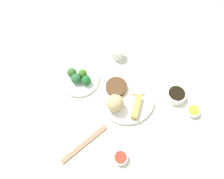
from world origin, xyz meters
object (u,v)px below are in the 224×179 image
main_plate (126,99)px  sauce_ramekin_sweet_and_sour (120,158)px  soy_sauce_bowl (176,95)px  teacup (117,53)px  broccoli_plate (80,80)px  sauce_ramekin_hot_mustard (193,111)px  chopsticks_pair (84,144)px

main_plate → sauce_ramekin_sweet_and_sour: bearing=101.4°
soy_sauce_bowl → teacup: 0.37m
main_plate → teacup: 0.26m
teacup → soy_sauce_bowl: bearing=156.6°
sauce_ramekin_sweet_and_sour → teacup: size_ratio=0.95×
broccoli_plate → main_plate: bearing=173.0°
main_plate → broccoli_plate: 0.25m
main_plate → sauce_ramekin_hot_mustard: bearing=-174.3°
main_plate → chopsticks_pair: size_ratio=1.13×
sauce_ramekin_hot_mustard → chopsticks_pair: 0.51m
sauce_ramekin_sweet_and_sour → sauce_ramekin_hot_mustard: bearing=-130.4°
broccoli_plate → sauce_ramekin_hot_mustard: 0.56m
broccoli_plate → soy_sauce_bowl: soy_sauce_bowl is taller
soy_sauce_bowl → sauce_ramekin_hot_mustard: (-0.09, 0.05, -0.01)m
main_plate → sauce_ramekin_sweet_and_sour: (-0.05, 0.27, 0.00)m
broccoli_plate → teacup: 0.24m
sauce_ramekin_hot_mustard → teacup: 0.47m
main_plate → sauce_ramekin_hot_mustard: (-0.31, -0.03, 0.00)m
teacup → chopsticks_pair: bearing=90.8°
teacup → chopsticks_pair: teacup is taller
soy_sauce_bowl → sauce_ramekin_hot_mustard: size_ratio=1.52×
main_plate → sauce_ramekin_sweet_and_sour: sauce_ramekin_sweet_and_sour is taller
chopsticks_pair → sauce_ramekin_sweet_and_sour: bearing=176.4°
soy_sauce_bowl → sauce_ramekin_sweet_and_sour: soy_sauce_bowl is taller
soy_sauce_bowl → teacup: (0.34, -0.15, 0.01)m
sauce_ramekin_sweet_and_sour → chopsticks_pair: 0.16m
main_plate → chopsticks_pair: 0.28m
main_plate → sauce_ramekin_sweet_and_sour: size_ratio=4.36×
broccoli_plate → soy_sauce_bowl: 0.47m
main_plate → teacup: (0.12, -0.23, 0.02)m
sauce_ramekin_hot_mustard → chopsticks_pair: sauce_ramekin_hot_mustard is taller
soy_sauce_bowl → teacup: size_ratio=1.45×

